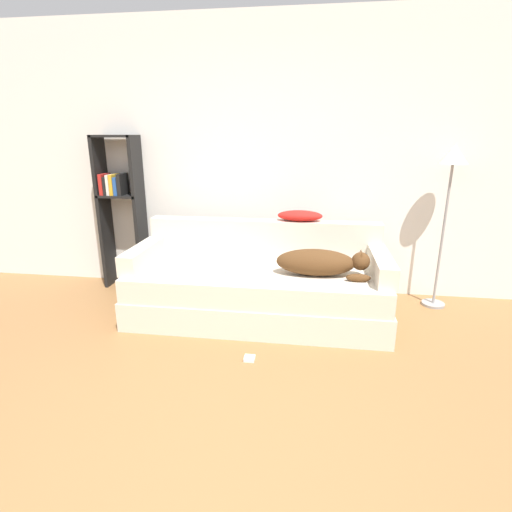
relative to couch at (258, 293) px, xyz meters
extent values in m
cube|color=silver|center=(-0.03, 0.78, 1.12)|extent=(7.66, 0.06, 2.70)
cube|color=beige|center=(0.00, 0.00, -0.10)|extent=(2.25, 0.95, 0.25)
cube|color=beige|center=(0.00, -0.01, 0.13)|extent=(2.21, 0.91, 0.21)
cube|color=beige|center=(0.00, 0.40, 0.41)|extent=(2.21, 0.15, 0.36)
cube|color=beige|center=(-1.05, -0.01, 0.32)|extent=(0.15, 0.76, 0.17)
cube|color=beige|center=(1.05, -0.01, 0.32)|extent=(0.15, 0.76, 0.17)
ellipsoid|color=#513319|center=(0.50, -0.08, 0.34)|extent=(0.66, 0.25, 0.22)
sphere|color=#513319|center=(0.87, -0.08, 0.37)|extent=(0.15, 0.15, 0.15)
cone|color=#513319|center=(0.87, -0.12, 0.43)|extent=(0.05, 0.05, 0.07)
cone|color=#513319|center=(0.87, -0.04, 0.43)|extent=(0.05, 0.05, 0.07)
ellipsoid|color=#513319|center=(0.85, -0.20, 0.27)|extent=(0.20, 0.06, 0.07)
cube|color=#B7B7BC|center=(-0.09, -0.09, 0.24)|extent=(0.41, 0.33, 0.02)
ellipsoid|color=red|center=(0.34, 0.42, 0.64)|extent=(0.42, 0.20, 0.10)
cube|color=black|center=(-1.73, 0.60, 0.57)|extent=(0.04, 0.26, 1.59)
cube|color=black|center=(-1.33, 0.60, 0.57)|extent=(0.04, 0.26, 1.59)
cube|color=black|center=(-1.53, 0.60, 1.36)|extent=(0.42, 0.26, 0.02)
cube|color=black|center=(-1.53, 0.60, 0.76)|extent=(0.42, 0.26, 0.02)
cube|color=red|center=(-1.68, 0.59, 0.88)|extent=(0.04, 0.20, 0.21)
cube|color=black|center=(-1.64, 0.59, 0.87)|extent=(0.03, 0.20, 0.19)
cube|color=silver|center=(-1.60, 0.59, 0.88)|extent=(0.03, 0.20, 0.21)
cube|color=gold|center=(-1.57, 0.59, 0.88)|extent=(0.04, 0.20, 0.21)
cube|color=#234C93|center=(-1.52, 0.59, 0.87)|extent=(0.04, 0.20, 0.18)
cube|color=black|center=(-1.48, 0.59, 0.88)|extent=(0.04, 0.20, 0.22)
cylinder|color=gray|center=(1.67, 0.50, -0.21)|extent=(0.21, 0.21, 0.02)
cylinder|color=gray|center=(1.67, 0.50, 0.46)|extent=(0.02, 0.02, 1.33)
cone|color=silver|center=(1.67, 0.50, 1.21)|extent=(0.25, 0.25, 0.17)
cube|color=silver|center=(0.04, -0.74, -0.21)|extent=(0.08, 0.08, 0.02)
camera|label=1|loc=(0.46, -3.30, 1.38)|focal=28.00mm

